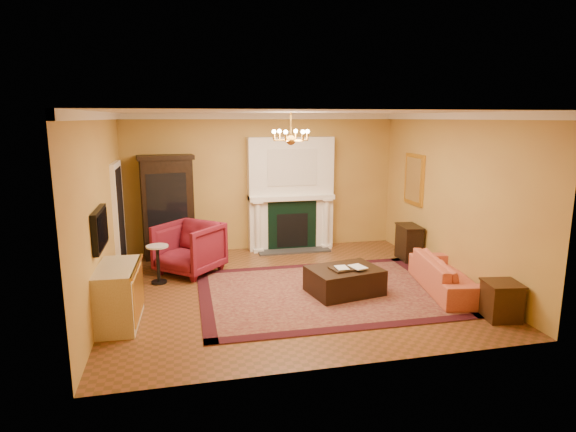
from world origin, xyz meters
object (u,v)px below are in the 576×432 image
object	(u,v)px
pedestal_table	(158,261)
leather_ottoman	(344,280)
china_cabinet	(168,209)
coral_sofa	(448,269)
wingback_armchair	(189,246)
console_table	(409,243)
end_table	(501,302)
commode	(118,295)

from	to	relation	value
pedestal_table	leather_ottoman	size ratio (longest dim) A/B	0.61
china_cabinet	leather_ottoman	distance (m)	4.20
leather_ottoman	coral_sofa	bearing A→B (deg)	-19.73
wingback_armchair	console_table	bearing A→B (deg)	39.76
coral_sofa	console_table	xyz separation A→B (m)	(0.20, 1.84, -0.03)
pedestal_table	end_table	distance (m)	5.66
wingback_armchair	commode	world-z (taller)	wingback_armchair
coral_sofa	china_cabinet	bearing A→B (deg)	65.66
wingback_armchair	leather_ottoman	distance (m)	3.05
china_cabinet	end_table	size ratio (longest dim) A/B	3.86
china_cabinet	pedestal_table	xyz separation A→B (m)	(-0.17, -1.71, -0.63)
china_cabinet	commode	distance (m)	3.47
wingback_armchair	china_cabinet	bearing A→B (deg)	149.50
china_cabinet	console_table	size ratio (longest dim) A/B	2.92
china_cabinet	wingback_armchair	bearing A→B (deg)	-79.97
wingback_armchair	coral_sofa	distance (m)	4.71
coral_sofa	leather_ottoman	world-z (taller)	coral_sofa
pedestal_table	coral_sofa	size ratio (longest dim) A/B	0.36
china_cabinet	end_table	bearing A→B (deg)	-50.61
coral_sofa	console_table	bearing A→B (deg)	4.11
wingback_armchair	coral_sofa	xyz separation A→B (m)	(4.26, -1.99, -0.15)
wingback_armchair	leather_ottoman	xyz separation A→B (m)	(2.50, -1.72, -0.30)
commode	leather_ottoman	size ratio (longest dim) A/B	1.00
end_table	leather_ottoman	bearing A→B (deg)	141.69
china_cabinet	coral_sofa	bearing A→B (deg)	-42.39
wingback_armchair	console_table	xyz separation A→B (m)	(4.46, -0.15, -0.18)
china_cabinet	end_table	xyz separation A→B (m)	(4.79, -4.43, -0.77)
wingback_armchair	commode	distance (m)	2.38
commode	console_table	distance (m)	5.86
coral_sofa	leather_ottoman	xyz separation A→B (m)	(-1.76, 0.27, -0.15)
pedestal_table	commode	size ratio (longest dim) A/B	0.61
wingback_armchair	leather_ottoman	size ratio (longest dim) A/B	0.92
console_table	end_table	bearing A→B (deg)	-86.55
commode	leather_ottoman	xyz separation A→B (m)	(3.55, 0.42, -0.20)
pedestal_table	commode	distance (m)	1.71
console_table	leather_ottoman	size ratio (longest dim) A/B	0.61
china_cabinet	wingback_armchair	xyz separation A→B (m)	(0.39, -1.22, -0.50)
pedestal_table	wingback_armchair	bearing A→B (deg)	40.99
wingback_armchair	pedestal_table	size ratio (longest dim) A/B	1.52
leather_ottoman	china_cabinet	bearing A→B (deg)	123.63
china_cabinet	commode	bearing A→B (deg)	-108.94
wingback_armchair	leather_ottoman	bearing A→B (deg)	7.19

